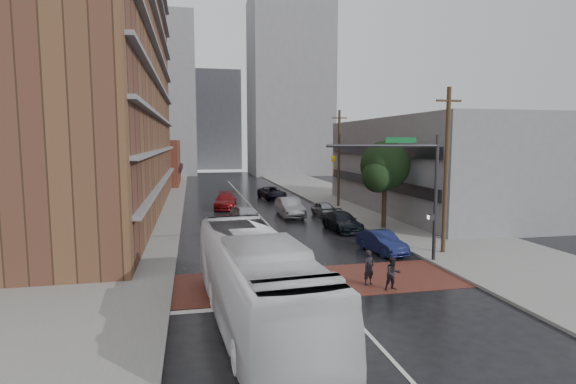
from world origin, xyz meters
name	(u,v)px	position (x,y,z in m)	size (l,w,h in m)	color
ground	(322,284)	(0.00, 0.00, 0.00)	(160.00, 160.00, 0.00)	black
crosswalk	(320,281)	(0.00, 0.50, 0.01)	(14.00, 5.00, 0.02)	maroon
sidewalk_west	(135,211)	(-11.50, 25.00, 0.07)	(9.00, 90.00, 0.15)	gray
sidewalk_east	(359,204)	(11.50, 25.00, 0.07)	(9.00, 90.00, 0.15)	gray
apartment_block	(99,61)	(-14.00, 24.00, 14.00)	(10.00, 44.00, 28.00)	brown
storefront_west	(153,162)	(-12.00, 54.00, 3.50)	(8.00, 16.00, 7.00)	brown
building_east	(427,165)	(16.50, 20.00, 4.50)	(11.00, 26.00, 9.00)	gray
distant_tower_west	(151,97)	(-14.00, 78.00, 16.00)	(18.00, 16.00, 32.00)	gray
distant_tower_east	(289,87)	(14.00, 72.00, 18.00)	(16.00, 14.00, 36.00)	gray
distant_tower_center	(215,121)	(0.00, 95.00, 12.00)	(12.00, 10.00, 24.00)	gray
street_tree	(385,169)	(8.52, 12.03, 4.73)	(4.20, 4.10, 6.90)	#332319
signal_mast	(412,180)	(5.85, 2.50, 4.73)	(6.50, 0.30, 7.20)	#2D2D33
utility_pole_near	(446,170)	(8.80, 4.00, 5.14)	(1.60, 0.26, 10.00)	#473321
utility_pole_far	(339,158)	(8.80, 24.00, 5.14)	(1.60, 0.26, 10.00)	#473321
transit_bus	(256,281)	(-3.78, -4.22, 1.72)	(2.88, 12.32, 3.43)	white
pedestrian_a	(369,268)	(2.14, -0.56, 0.85)	(0.62, 0.41, 1.69)	black
pedestrian_b	(393,274)	(2.93, -1.50, 0.78)	(0.76, 0.59, 1.56)	black
car_travel_a	(246,215)	(-1.84, 15.89, 0.84)	(1.99, 4.95, 1.69)	#AAACB2
car_travel_b	(290,207)	(2.62, 19.39, 0.86)	(1.82, 5.22, 1.72)	#9C9FA3
car_travel_c	(226,201)	(-2.74, 25.65, 0.76)	(2.13, 5.23, 1.52)	maroon
suv_travel	(272,193)	(3.25, 32.23, 0.72)	(2.39, 5.19, 1.44)	black
car_parked_near	(382,242)	(5.30, 5.13, 0.67)	(1.41, 4.06, 1.34)	#151D4B
car_parked_mid	(342,221)	(5.20, 12.28, 0.71)	(1.98, 4.87, 1.41)	black
car_parked_far	(325,209)	(5.78, 18.79, 0.66)	(1.56, 3.88, 1.32)	#979B9E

